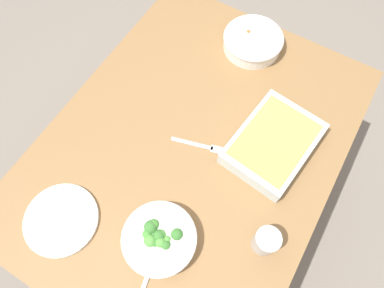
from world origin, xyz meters
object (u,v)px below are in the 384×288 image
baking_dish (273,143)px  spoon_by_stew (255,55)px  broccoli_bowl (159,239)px  fork_on_table (202,146)px  side_plate (61,220)px  drink_cup (266,241)px  stew_bowl (253,41)px  spoon_by_broccoli (144,284)px

baking_dish → spoon_by_stew: bearing=-145.4°
broccoli_bowl → fork_on_table: size_ratio=1.21×
side_plate → spoon_by_stew: (-0.84, 0.22, -0.00)m
broccoli_bowl → spoon_by_stew: 0.74m
drink_cup → side_plate: bearing=-65.8°
stew_bowl → fork_on_table: stew_bowl is taller
spoon_by_stew → baking_dish: bearing=34.6°
drink_cup → fork_on_table: 0.36m
baking_dish → spoon_by_stew: baking_dish is taller
spoon_by_stew → fork_on_table: spoon_by_stew is taller
spoon_by_stew → spoon_by_broccoli: size_ratio=0.81×
drink_cup → fork_on_table: bearing=-119.8°
baking_dish → side_plate: (0.53, -0.43, -0.03)m
broccoli_bowl → baking_dish: 0.46m
stew_bowl → broccoli_bowl: bearing=6.8°
stew_bowl → broccoli_bowl: 0.78m
broccoli_bowl → baking_dish: broccoli_bowl is taller
broccoli_bowl → drink_cup: drink_cup is taller
baking_dish → drink_cup: bearing=21.0°
broccoli_bowl → baking_dish: (-0.43, 0.15, 0.00)m
broccoli_bowl → side_plate: size_ratio=0.97×
drink_cup → side_plate: 0.60m
stew_bowl → baking_dish: bearing=35.5°
baking_dish → side_plate: bearing=-39.1°
fork_on_table → baking_dish: bearing=119.8°
side_plate → spoon_by_stew: side_plate is taller
broccoli_bowl → drink_cup: bearing=119.1°
side_plate → broccoli_bowl: bearing=109.4°
drink_cup → side_plate: size_ratio=0.39×
fork_on_table → spoon_by_stew: bearing=-177.9°
broccoli_bowl → spoon_by_stew: size_ratio=1.51×
baking_dish → spoon_by_broccoli: bearing=-12.4°
broccoli_bowl → side_plate: bearing=-70.6°
stew_bowl → side_plate: 0.89m
spoon_by_stew → fork_on_table: size_ratio=0.80×
spoon_by_broccoli → fork_on_table: (-0.44, -0.07, -0.00)m
stew_bowl → fork_on_table: size_ratio=1.25×
side_plate → spoon_by_stew: bearing=165.2°
stew_bowl → baking_dish: 0.41m
broccoli_bowl → baking_dish: bearing=161.0°
drink_cup → spoon_by_stew: (-0.59, -0.32, -0.03)m
broccoli_bowl → spoon_by_broccoli: broccoli_bowl is taller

